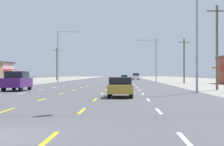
{
  "coord_description": "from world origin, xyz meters",
  "views": [
    {
      "loc": [
        3.71,
        -9.95,
        1.68
      ],
      "look_at": [
        0.8,
        74.96,
        1.97
      ],
      "focal_mm": 59.75,
      "sensor_mm": 36.0,
      "label": 1
    }
  ],
  "objects_px": {
    "sedan_inner_right_far": "(124,77)",
    "streetlight_left_row_1": "(60,53)",
    "sedan_inner_right_mid": "(124,78)",
    "sedan_inner_right_nearest": "(120,87)",
    "streetlight_right_row_0": "(193,26)",
    "suv_far_right_midfar": "(136,76)",
    "suv_far_left_near": "(17,81)",
    "streetlight_right_row_1": "(154,57)"
  },
  "relations": [
    {
      "from": "sedan_inner_right_mid",
      "to": "suv_far_right_midfar",
      "type": "distance_m",
      "value": 13.49
    },
    {
      "from": "sedan_inner_right_mid",
      "to": "sedan_inner_right_far",
      "type": "bearing_deg",
      "value": 90.05
    },
    {
      "from": "streetlight_right_row_0",
      "to": "streetlight_left_row_1",
      "type": "distance_m",
      "value": 47.42
    },
    {
      "from": "sedan_inner_right_mid",
      "to": "sedan_inner_right_nearest",
      "type": "bearing_deg",
      "value": -90.15
    },
    {
      "from": "sedan_inner_right_nearest",
      "to": "sedan_inner_right_mid",
      "type": "relative_size",
      "value": 1.0
    },
    {
      "from": "suv_far_left_near",
      "to": "suv_far_right_midfar",
      "type": "bearing_deg",
      "value": 79.33
    },
    {
      "from": "suv_far_left_near",
      "to": "streetlight_right_row_1",
      "type": "distance_m",
      "value": 42.89
    },
    {
      "from": "sedan_inner_right_nearest",
      "to": "streetlight_right_row_0",
      "type": "height_order",
      "value": "streetlight_right_row_0"
    },
    {
      "from": "suv_far_left_near",
      "to": "streetlight_right_row_0",
      "type": "bearing_deg",
      "value": -13.29
    },
    {
      "from": "sedan_inner_right_mid",
      "to": "suv_far_right_midfar",
      "type": "xyz_separation_m",
      "value": [
        3.49,
        13.03,
        0.27
      ]
    },
    {
      "from": "sedan_inner_right_far",
      "to": "streetlight_left_row_1",
      "type": "relative_size",
      "value": 0.42
    },
    {
      "from": "sedan_inner_right_far",
      "to": "sedan_inner_right_mid",
      "type": "bearing_deg",
      "value": -89.95
    },
    {
      "from": "suv_far_left_near",
      "to": "streetlight_left_row_1",
      "type": "relative_size",
      "value": 0.46
    },
    {
      "from": "suv_far_right_midfar",
      "to": "streetlight_right_row_1",
      "type": "distance_m",
      "value": 37.06
    },
    {
      "from": "suv_far_right_midfar",
      "to": "streetlight_right_row_0",
      "type": "height_order",
      "value": "streetlight_right_row_0"
    },
    {
      "from": "sedan_inner_right_far",
      "to": "streetlight_right_row_1",
      "type": "distance_m",
      "value": 44.52
    },
    {
      "from": "suv_far_left_near",
      "to": "streetlight_left_row_1",
      "type": "xyz_separation_m",
      "value": [
        -2.49,
        39.2,
        5.17
      ]
    },
    {
      "from": "streetlight_right_row_0",
      "to": "streetlight_left_row_1",
      "type": "height_order",
      "value": "streetlight_left_row_1"
    },
    {
      "from": "suv_far_right_midfar",
      "to": "sedan_inner_right_far",
      "type": "bearing_deg",
      "value": 116.15
    },
    {
      "from": "streetlight_right_row_0",
      "to": "sedan_inner_right_far",
      "type": "bearing_deg",
      "value": 94.09
    },
    {
      "from": "suv_far_left_near",
      "to": "streetlight_left_row_1",
      "type": "bearing_deg",
      "value": 93.64
    },
    {
      "from": "sedan_inner_right_nearest",
      "to": "suv_far_right_midfar",
      "type": "xyz_separation_m",
      "value": [
        3.69,
        85.91,
        0.27
      ]
    },
    {
      "from": "streetlight_left_row_1",
      "to": "streetlight_right_row_1",
      "type": "distance_m",
      "value": 19.39
    },
    {
      "from": "sedan_inner_right_mid",
      "to": "streetlight_left_row_1",
      "type": "relative_size",
      "value": 0.42
    },
    {
      "from": "sedan_inner_right_far",
      "to": "streetlight_right_row_0",
      "type": "bearing_deg",
      "value": -85.91
    },
    {
      "from": "streetlight_right_row_0",
      "to": "streetlight_left_row_1",
      "type": "xyz_separation_m",
      "value": [
        -19.52,
        43.22,
        0.22
      ]
    },
    {
      "from": "sedan_inner_right_nearest",
      "to": "streetlight_right_row_1",
      "type": "bearing_deg",
      "value": 82.75
    },
    {
      "from": "sedan_inner_right_far",
      "to": "streetlight_left_row_1",
      "type": "distance_m",
      "value": 46.16
    },
    {
      "from": "suv_far_left_near",
      "to": "streetlight_right_row_0",
      "type": "relative_size",
      "value": 0.47
    },
    {
      "from": "streetlight_right_row_0",
      "to": "streetlight_right_row_1",
      "type": "bearing_deg",
      "value": 90.2
    },
    {
      "from": "sedan_inner_right_mid",
      "to": "streetlight_right_row_1",
      "type": "relative_size",
      "value": 0.5
    },
    {
      "from": "sedan_inner_right_nearest",
      "to": "sedan_inner_right_mid",
      "type": "bearing_deg",
      "value": 89.85
    },
    {
      "from": "suv_far_right_midfar",
      "to": "sedan_inner_right_far",
      "type": "distance_m",
      "value": 7.97
    },
    {
      "from": "streetlight_right_row_0",
      "to": "streetlight_right_row_1",
      "type": "xyz_separation_m",
      "value": [
        -0.15,
        43.22,
        -0.69
      ]
    },
    {
      "from": "suv_far_left_near",
      "to": "suv_far_right_midfar",
      "type": "relative_size",
      "value": 1.0
    },
    {
      "from": "sedan_inner_right_mid",
      "to": "suv_far_right_midfar",
      "type": "bearing_deg",
      "value": 74.98
    },
    {
      "from": "streetlight_left_row_1",
      "to": "sedan_inner_right_far",
      "type": "bearing_deg",
      "value": 73.15
    },
    {
      "from": "suv_far_left_near",
      "to": "streetlight_right_row_1",
      "type": "xyz_separation_m",
      "value": [
        16.87,
        39.2,
        4.25
      ]
    },
    {
      "from": "suv_far_left_near",
      "to": "sedan_inner_right_nearest",
      "type": "bearing_deg",
      "value": -43.27
    },
    {
      "from": "suv_far_right_midfar",
      "to": "sedan_inner_right_far",
      "type": "relative_size",
      "value": 1.09
    },
    {
      "from": "streetlight_left_row_1",
      "to": "suv_far_left_near",
      "type": "bearing_deg",
      "value": -86.36
    },
    {
      "from": "suv_far_right_midfar",
      "to": "streetlight_left_row_1",
      "type": "distance_m",
      "value": 40.71
    }
  ]
}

